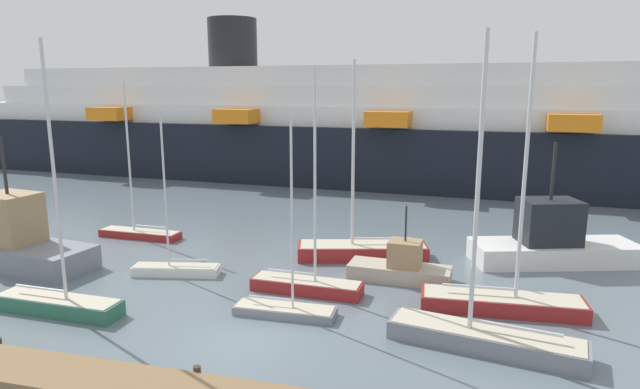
{
  "coord_description": "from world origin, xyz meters",
  "views": [
    {
      "loc": [
        7.64,
        -17.21,
        9.49
      ],
      "look_at": [
        0.0,
        12.47,
        3.25
      ],
      "focal_mm": 30.07,
      "sensor_mm": 36.0,
      "label": 1
    }
  ],
  "objects_px": {
    "sailboat_1": "(485,334)",
    "fishing_boat_0": "(552,242)",
    "fishing_boat_1": "(401,267)",
    "cruise_ship": "(401,129)",
    "sailboat_3": "(176,267)",
    "sailboat_4": "(307,282)",
    "fishing_boat_2": "(16,241)",
    "sailboat_7": "(502,299)",
    "sailboat_6": "(58,300)",
    "sailboat_2": "(140,230)",
    "sailboat_5": "(362,249)",
    "sailboat_0": "(285,307)"
  },
  "relations": [
    {
      "from": "sailboat_0",
      "to": "sailboat_6",
      "type": "bearing_deg",
      "value": -167.49
    },
    {
      "from": "sailboat_2",
      "to": "sailboat_5",
      "type": "bearing_deg",
      "value": 179.98
    },
    {
      "from": "sailboat_4",
      "to": "sailboat_5",
      "type": "height_order",
      "value": "sailboat_5"
    },
    {
      "from": "fishing_boat_2",
      "to": "sailboat_5",
      "type": "bearing_deg",
      "value": -153.72
    },
    {
      "from": "sailboat_2",
      "to": "sailboat_4",
      "type": "height_order",
      "value": "sailboat_4"
    },
    {
      "from": "sailboat_0",
      "to": "fishing_boat_0",
      "type": "height_order",
      "value": "sailboat_0"
    },
    {
      "from": "sailboat_1",
      "to": "sailboat_5",
      "type": "distance_m",
      "value": 11.16
    },
    {
      "from": "sailboat_1",
      "to": "cruise_ship",
      "type": "xyz_separation_m",
      "value": [
        -6.86,
        35.21,
        4.67
      ]
    },
    {
      "from": "sailboat_0",
      "to": "sailboat_5",
      "type": "bearing_deg",
      "value": 77.17
    },
    {
      "from": "sailboat_1",
      "to": "sailboat_7",
      "type": "distance_m",
      "value": 3.76
    },
    {
      "from": "fishing_boat_0",
      "to": "fishing_boat_1",
      "type": "height_order",
      "value": "fishing_boat_0"
    },
    {
      "from": "sailboat_3",
      "to": "fishing_boat_1",
      "type": "xyz_separation_m",
      "value": [
        11.21,
        2.09,
        0.29
      ]
    },
    {
      "from": "sailboat_6",
      "to": "fishing_boat_0",
      "type": "height_order",
      "value": "sailboat_6"
    },
    {
      "from": "sailboat_3",
      "to": "sailboat_6",
      "type": "height_order",
      "value": "sailboat_6"
    },
    {
      "from": "sailboat_6",
      "to": "sailboat_7",
      "type": "height_order",
      "value": "sailboat_7"
    },
    {
      "from": "sailboat_1",
      "to": "sailboat_5",
      "type": "relative_size",
      "value": 1.05
    },
    {
      "from": "sailboat_5",
      "to": "cruise_ship",
      "type": "bearing_deg",
      "value": -103.18
    },
    {
      "from": "sailboat_1",
      "to": "fishing_boat_0",
      "type": "height_order",
      "value": "sailboat_1"
    },
    {
      "from": "sailboat_0",
      "to": "sailboat_7",
      "type": "xyz_separation_m",
      "value": [
        8.86,
        2.71,
        0.19
      ]
    },
    {
      "from": "sailboat_7",
      "to": "sailboat_2",
      "type": "bearing_deg",
      "value": 160.92
    },
    {
      "from": "fishing_boat_2",
      "to": "cruise_ship",
      "type": "bearing_deg",
      "value": -110.07
    },
    {
      "from": "sailboat_3",
      "to": "fishing_boat_0",
      "type": "bearing_deg",
      "value": -171.46
    },
    {
      "from": "sailboat_2",
      "to": "sailboat_1",
      "type": "bearing_deg",
      "value": 156.65
    },
    {
      "from": "sailboat_0",
      "to": "sailboat_5",
      "type": "height_order",
      "value": "sailboat_5"
    },
    {
      "from": "fishing_boat_1",
      "to": "cruise_ship",
      "type": "distance_m",
      "value": 29.41
    },
    {
      "from": "fishing_boat_1",
      "to": "cruise_ship",
      "type": "relative_size",
      "value": 0.05
    },
    {
      "from": "fishing_boat_0",
      "to": "fishing_boat_1",
      "type": "relative_size",
      "value": 1.8
    },
    {
      "from": "sailboat_3",
      "to": "fishing_boat_0",
      "type": "relative_size",
      "value": 0.86
    },
    {
      "from": "sailboat_4",
      "to": "sailboat_1",
      "type": "bearing_deg",
      "value": -22.05
    },
    {
      "from": "sailboat_4",
      "to": "cruise_ship",
      "type": "bearing_deg",
      "value": 91.09
    },
    {
      "from": "fishing_boat_0",
      "to": "cruise_ship",
      "type": "relative_size",
      "value": 0.09
    },
    {
      "from": "sailboat_2",
      "to": "fishing_boat_2",
      "type": "relative_size",
      "value": 1.11
    },
    {
      "from": "sailboat_3",
      "to": "cruise_ship",
      "type": "bearing_deg",
      "value": -115.94
    },
    {
      "from": "fishing_boat_0",
      "to": "fishing_boat_1",
      "type": "xyz_separation_m",
      "value": [
        -7.66,
        -4.73,
        -0.52
      ]
    },
    {
      "from": "sailboat_2",
      "to": "sailboat_4",
      "type": "bearing_deg",
      "value": 156.25
    },
    {
      "from": "sailboat_6",
      "to": "sailboat_7",
      "type": "xyz_separation_m",
      "value": [
        18.26,
        4.9,
        -0.01
      ]
    },
    {
      "from": "sailboat_5",
      "to": "cruise_ship",
      "type": "distance_m",
      "value": 26.36
    },
    {
      "from": "fishing_boat_2",
      "to": "cruise_ship",
      "type": "height_order",
      "value": "cruise_ship"
    },
    {
      "from": "sailboat_7",
      "to": "cruise_ship",
      "type": "distance_m",
      "value": 32.83
    },
    {
      "from": "sailboat_4",
      "to": "sailboat_7",
      "type": "relative_size",
      "value": 0.9
    },
    {
      "from": "sailboat_7",
      "to": "fishing_boat_2",
      "type": "relative_size",
      "value": 1.31
    },
    {
      "from": "sailboat_5",
      "to": "fishing_boat_0",
      "type": "distance_m",
      "value": 10.3
    },
    {
      "from": "fishing_boat_2",
      "to": "sailboat_7",
      "type": "bearing_deg",
      "value": -171.44
    },
    {
      "from": "sailboat_6",
      "to": "sailboat_7",
      "type": "relative_size",
      "value": 0.98
    },
    {
      "from": "sailboat_4",
      "to": "sailboat_7",
      "type": "height_order",
      "value": "sailboat_7"
    },
    {
      "from": "sailboat_1",
      "to": "sailboat_3",
      "type": "height_order",
      "value": "sailboat_1"
    },
    {
      "from": "sailboat_3",
      "to": "fishing_boat_2",
      "type": "xyz_separation_m",
      "value": [
        -8.98,
        -0.75,
        0.93
      ]
    },
    {
      "from": "sailboat_4",
      "to": "fishing_boat_1",
      "type": "bearing_deg",
      "value": 36.53
    },
    {
      "from": "sailboat_0",
      "to": "sailboat_5",
      "type": "relative_size",
      "value": 0.76
    },
    {
      "from": "fishing_boat_0",
      "to": "fishing_boat_2",
      "type": "relative_size",
      "value": 1.05
    }
  ]
}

